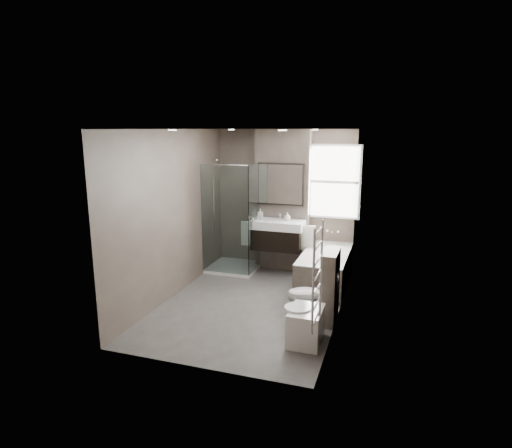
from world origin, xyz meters
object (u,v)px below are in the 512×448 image
at_px(vanity, 277,235).
at_px(bathtub, 325,268).
at_px(toilet, 312,296).
at_px(bidet, 305,325).

bearing_deg(vanity, bathtub, -19.37).
bearing_deg(toilet, bathtub, 170.30).
height_order(bathtub, toilet, toilet).
bearing_deg(vanity, bidet, -66.93).
distance_m(bathtub, toilet, 1.39).
xyz_separation_m(vanity, toilet, (0.97, -1.72, -0.39)).
xyz_separation_m(toilet, bidet, (0.04, -0.66, -0.12)).
height_order(vanity, bathtub, vanity).
xyz_separation_m(vanity, bathtub, (0.92, -0.33, -0.43)).
relative_size(vanity, toilet, 1.36).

